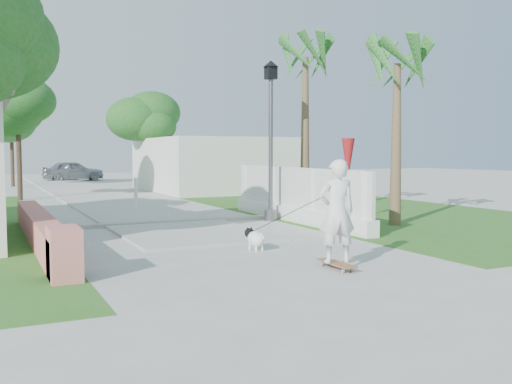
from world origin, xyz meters
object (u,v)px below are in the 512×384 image
bollard (136,193)px  skateboarder (311,214)px  street_lamp (271,134)px  patio_umbrella (348,161)px  parked_car (73,171)px  dog (255,238)px

bollard → skateboarder: skateboarder is taller
street_lamp → skateboarder: 6.44m
bollard → patio_umbrella: patio_umbrella is taller
street_lamp → skateboarder: (-2.22, -5.84, -1.57)m
patio_umbrella → parked_car: 26.95m
skateboarder → dog: 1.78m
street_lamp → patio_umbrella: (1.90, -1.00, -0.74)m
skateboarder → parked_car: size_ratio=0.72×
patio_umbrella → dog: 5.62m
street_lamp → patio_umbrella: street_lamp is taller
street_lamp → parked_car: size_ratio=1.12×
skateboarder → parked_car: skateboarder is taller
parked_car → bollard: bearing=176.1°
street_lamp → dog: bearing=-120.9°
patio_umbrella → street_lamp: bearing=152.2°
patio_umbrella → dog: (-4.40, -3.19, -1.44)m
parked_car → dog: bearing=177.2°
skateboarder → street_lamp: bearing=-97.7°
skateboarder → parked_car: (0.52, 31.53, -0.18)m
dog → parked_car: 29.89m
skateboarder → dog: skateboarder is taller
dog → parked_car: size_ratio=0.16×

